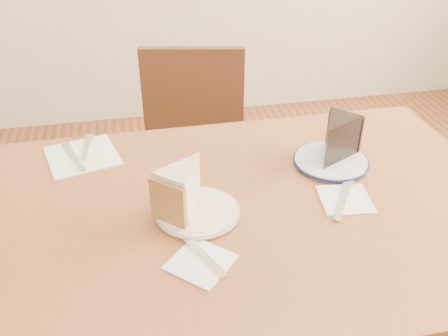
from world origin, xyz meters
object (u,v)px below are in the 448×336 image
Objects in this scene: table at (247,239)px; chair_far at (193,165)px; plate_navy at (331,161)px; chocolate_cake at (335,142)px; plate_cream at (198,212)px; carrot_cake at (185,188)px.

table is 1.40× the size of chair_far.
chocolate_cake is at bearing 31.01° from plate_navy.
plate_navy is (0.25, 0.13, 0.10)m from table.
chair_far is at bearing 93.79° from table.
plate_cream is 1.43× the size of chocolate_cake.
table is 0.33m from chocolate_cake.
carrot_cake is at bearing 92.22° from chair_far.
carrot_cake is at bearing -162.59° from plate_navy.
chocolate_cake reaches higher than table.
carrot_cake is 0.41m from chocolate_cake.
plate_cream is 0.40m from chocolate_cake.
chocolate_cake is at bearing 132.47° from chair_far.
plate_cream is 1.52× the size of carrot_cake.
table is at bearing 105.09° from chair_far.
chair_far is 0.69m from plate_cream.
carrot_cake is at bearing 175.76° from table.
chair_far is at bearing 120.44° from plate_navy.
carrot_cake is (-0.10, -0.61, 0.33)m from chair_far.
plate_navy is at bearing 59.31° from carrot_cake.
carrot_cake is (-0.39, -0.12, 0.05)m from plate_navy.
chocolate_cake reaches higher than plate_cream.
plate_navy is (0.29, -0.49, 0.28)m from chair_far.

